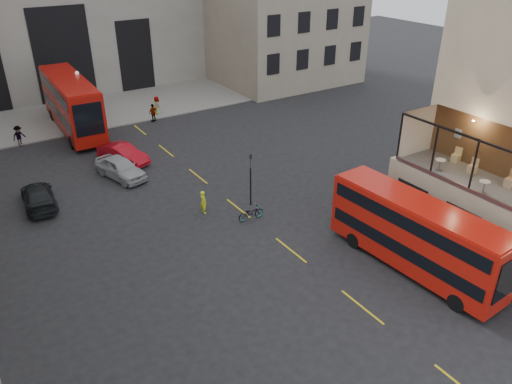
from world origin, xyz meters
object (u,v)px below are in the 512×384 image
pedestrian_b (19,136)px  pedestrian_c (153,113)px  cyclist (203,202)px  traffic_light_near (251,173)px  cafe_chair_c (472,169)px  bicycle (251,213)px  cafe_table_mid (484,185)px  cafe_chair_b (510,182)px  street_lamp_b (82,102)px  bus_far (71,102)px  bus_near (416,232)px  cafe_chair_d (456,158)px  car_b (123,154)px  car_a (120,168)px  cafe_table_far (440,163)px  car_c (38,196)px  pedestrian_d (157,106)px

pedestrian_b → pedestrian_c: size_ratio=1.03×
cyclist → traffic_light_near: bearing=-102.5°
pedestrian_c → cafe_chair_c: cafe_chair_c is taller
bicycle → cafe_table_mid: cafe_table_mid is taller
bicycle → cafe_table_mid: bearing=-142.1°
bicycle → cafe_chair_b: (9.24, -11.25, 4.42)m
street_lamp_b → bus_far: size_ratio=0.42×
bus_near → bicycle: bearing=116.4°
cyclist → cafe_table_mid: bearing=-143.0°
bicycle → cyclist: size_ratio=1.11×
bicycle → cafe_chair_d: bearing=-124.7°
car_b → traffic_light_near: bearing=-90.5°
traffic_light_near → cafe_table_mid: (6.42, -12.56, 2.63)m
traffic_light_near → bicycle: bearing=-122.0°
bus_near → car_a: bearing=115.6°
pedestrian_b → bicycle: bearing=-86.6°
pedestrian_b → car_b: bearing=-75.0°
cafe_table_far → cafe_chair_b: cafe_chair_b is taller
bus_near → cafe_chair_b: (4.60, -1.92, 2.57)m
car_c → pedestrian_d: 19.78m
car_a → pedestrian_b: (-5.23, 11.02, 0.11)m
bicycle → cafe_table_mid: size_ratio=2.61×
street_lamp_b → cafe_table_far: street_lamp_b is taller
cafe_chair_b → car_c: bearing=134.6°
street_lamp_b → cafe_table_far: size_ratio=7.65×
bus_far → cafe_chair_b: (14.28, -34.15, 2.07)m
car_c → cafe_chair_d: bearing=145.3°
cafe_table_mid → cafe_chair_c: 2.49m
traffic_light_near → cyclist: traffic_light_near is taller
cafe_table_mid → pedestrian_b: bearing=118.4°
pedestrian_c → cafe_table_far: cafe_table_far is taller
bus_far → cafe_chair_d: size_ratio=14.09×
traffic_light_near → bicycle: 2.78m
street_lamp_b → pedestrian_c: size_ratio=2.98×
cafe_chair_d → street_lamp_b: bearing=113.5°
bicycle → cafe_chair_c: 13.55m
car_b → bicycle: bearing=-97.2°
pedestrian_b → cafe_table_far: 34.82m
car_b → cafe_table_far: bearing=-84.5°
car_b → pedestrian_d: 12.08m
street_lamp_b → car_b: (0.11, -10.46, -1.64)m
cafe_chair_c → traffic_light_near: bearing=127.0°
bicycle → pedestrian_d: pedestrian_d is taller
street_lamp_b → pedestrian_d: street_lamp_b is taller
bus_far → car_b: bearing=-82.9°
car_c → cyclist: cyclist is taller
car_b → cafe_chair_c: bearing=-83.2°
pedestrian_b → traffic_light_near: bearing=-82.5°
cafe_chair_b → cafe_chair_d: (0.38, 3.70, -0.02)m
car_b → cafe_table_mid: size_ratio=6.64×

